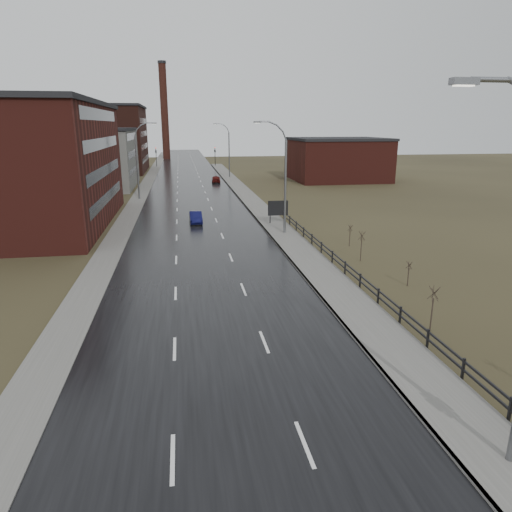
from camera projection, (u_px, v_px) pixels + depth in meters
name	position (u px, v px, depth m)	size (l,w,h in m)	color
road	(193.00, 200.00, 68.90)	(14.00, 300.00, 0.06)	black
sidewalk_right	(285.00, 235.00, 46.50)	(3.20, 180.00, 0.18)	#595651
curb_right	(270.00, 236.00, 46.26)	(0.16, 180.00, 0.18)	slate
sidewalk_left	(137.00, 201.00, 67.62)	(2.40, 260.00, 0.12)	#595651
warehouse_near	(0.00, 165.00, 49.56)	(22.44, 28.56, 13.50)	#471914
warehouse_mid	(88.00, 158.00, 81.74)	(16.32, 20.40, 10.50)	slate
warehouse_far	(89.00, 139.00, 108.73)	(26.52, 24.48, 15.50)	#331611
building_right	(338.00, 159.00, 93.30)	(18.36, 16.32, 8.50)	#471914
smokestack	(164.00, 111.00, 149.08)	(2.70, 2.70, 30.70)	#331611
streetlight_right_mid	(283.00, 178.00, 45.84)	(3.36, 0.28, 11.35)	slate
streetlight_left	(139.00, 161.00, 68.00)	(3.36, 0.28, 11.35)	slate
streetlight_right_far	(228.00, 150.00, 97.07)	(3.36, 0.28, 11.35)	slate
guardrail	(364.00, 282.00, 30.76)	(0.10, 53.05, 1.10)	black
shrub_c	(432.00, 308.00, 24.77)	(0.61, 0.64, 2.58)	#382D23
shrub_d	(409.00, 273.00, 31.92)	(0.43, 0.45, 1.79)	#382D23
shrub_e	(361.00, 245.00, 37.69)	(0.60, 0.63, 2.54)	#382D23
shrub_f	(350.00, 235.00, 42.43)	(0.49, 0.52, 2.05)	#382D23
billboard	(278.00, 209.00, 51.62)	(2.31, 0.17, 2.74)	black
traffic_light_left	(156.00, 150.00, 123.31)	(0.58, 2.73, 5.30)	black
traffic_light_right	(215.00, 149.00, 125.79)	(0.58, 2.73, 5.30)	black
car_near	(196.00, 218.00, 52.55)	(1.38, 3.95, 1.30)	#0B0D3B
car_far	(216.00, 179.00, 89.59)	(1.67, 4.15, 1.41)	#4D0F0C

